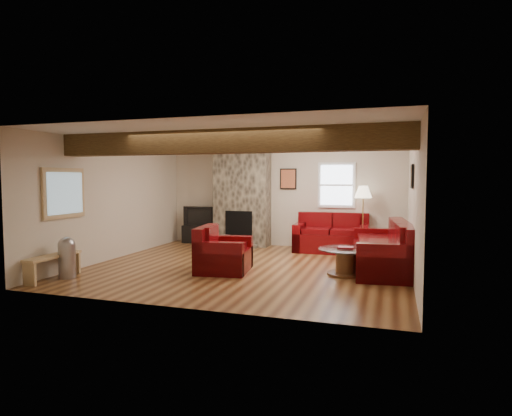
{
  "coord_description": "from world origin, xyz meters",
  "views": [
    {
      "loc": [
        2.66,
        -7.74,
        1.72
      ],
      "look_at": [
        0.05,
        0.4,
        1.12
      ],
      "focal_mm": 30.0,
      "sensor_mm": 36.0,
      "label": 1
    }
  ],
  "objects": [
    {
      "name": "back_window",
      "position": [
        1.35,
        2.71,
        1.55
      ],
      "size": [
        0.9,
        0.08,
        1.1
      ],
      "primitive_type": null,
      "color": "white",
      "rests_on": "room"
    },
    {
      "name": "pine_bench",
      "position": [
        -2.83,
        -1.95,
        0.21
      ],
      "size": [
        0.26,
        1.1,
        0.41
      ],
      "primitive_type": null,
      "color": "tan",
      "rests_on": "floor"
    },
    {
      "name": "hatch_window",
      "position": [
        -2.96,
        -1.5,
        1.45
      ],
      "size": [
        0.08,
        1.0,
        0.9
      ],
      "primitive_type": null,
      "color": "tan",
      "rests_on": "room"
    },
    {
      "name": "television",
      "position": [
        -2.19,
        2.53,
        0.72
      ],
      "size": [
        0.88,
        0.12,
        0.51
      ],
      "primitive_type": "imported",
      "color": "black",
      "rests_on": "tv_cabinet"
    },
    {
      "name": "loveseat",
      "position": [
        1.31,
        2.23,
        0.45
      ],
      "size": [
        1.7,
        1.0,
        0.89
      ],
      "primitive_type": null,
      "rotation": [
        0.0,
        0.0,
        0.02
      ],
      "color": "#4C050B",
      "rests_on": "floor"
    },
    {
      "name": "tv_cabinet",
      "position": [
        -2.19,
        2.53,
        0.23
      ],
      "size": [
        0.93,
        0.37,
        0.47
      ],
      "primitive_type": "cube",
      "color": "black",
      "rests_on": "floor"
    },
    {
      "name": "sofa_three",
      "position": [
        2.48,
        0.49,
        0.45
      ],
      "size": [
        1.22,
        2.44,
        0.91
      ],
      "primitive_type": null,
      "rotation": [
        0.0,
        0.0,
        -1.47
      ],
      "color": "#4C050B",
      "rests_on": "floor"
    },
    {
      "name": "artwork_right",
      "position": [
        2.96,
        0.3,
        1.75
      ],
      "size": [
        0.06,
        0.55,
        0.42
      ],
      "primitive_type": null,
      "color": "black",
      "rests_on": "room"
    },
    {
      "name": "coffee_table",
      "position": [
        1.88,
        -0.12,
        0.24
      ],
      "size": [
        0.97,
        0.97,
        0.51
      ],
      "color": "#452916",
      "rests_on": "floor"
    },
    {
      "name": "oak_beam",
      "position": [
        0.0,
        -1.25,
        2.31
      ],
      "size": [
        6.0,
        0.36,
        0.38
      ],
      "primitive_type": "cube",
      "color": "black",
      "rests_on": "room"
    },
    {
      "name": "ceiling_dome",
      "position": [
        0.9,
        0.9,
        2.44
      ],
      "size": [
        0.4,
        0.4,
        0.18
      ],
      "primitive_type": null,
      "color": "white",
      "rests_on": "room"
    },
    {
      "name": "artwork_back",
      "position": [
        0.15,
        2.71,
        1.7
      ],
      "size": [
        0.42,
        0.06,
        0.52
      ],
      "primitive_type": null,
      "color": "black",
      "rests_on": "room"
    },
    {
      "name": "coal_bucket",
      "position": [
        -1.3,
        2.04,
        0.16
      ],
      "size": [
        0.33,
        0.33,
        0.31
      ],
      "primitive_type": null,
      "color": "slate",
      "rests_on": "floor"
    },
    {
      "name": "floor_lamp",
      "position": [
        2.0,
        2.39,
        1.32
      ],
      "size": [
        0.4,
        0.4,
        1.54
      ],
      "color": "tan",
      "rests_on": "floor"
    },
    {
      "name": "pedal_bin",
      "position": [
        -2.66,
        -1.82,
        0.36
      ],
      "size": [
        0.37,
        0.37,
        0.71
      ],
      "primitive_type": null,
      "rotation": [
        0.0,
        0.0,
        0.39
      ],
      "color": "#9B9B9F",
      "rests_on": "floor"
    },
    {
      "name": "room",
      "position": [
        0.0,
        0.0,
        1.25
      ],
      "size": [
        8.0,
        8.0,
        8.0
      ],
      "color": "#562F16",
      "rests_on": "ground"
    },
    {
      "name": "armchair_red",
      "position": [
        -0.29,
        -0.49,
        0.42
      ],
      "size": [
        1.03,
        1.13,
        0.83
      ],
      "primitive_type": null,
      "rotation": [
        0.0,
        0.0,
        1.7
      ],
      "color": "#4C050B",
      "rests_on": "floor"
    },
    {
      "name": "chimney_breast",
      "position": [
        -1.0,
        2.49,
        1.22
      ],
      "size": [
        1.4,
        0.67,
        2.5
      ],
      "color": "#322D27",
      "rests_on": "floor"
    }
  ]
}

